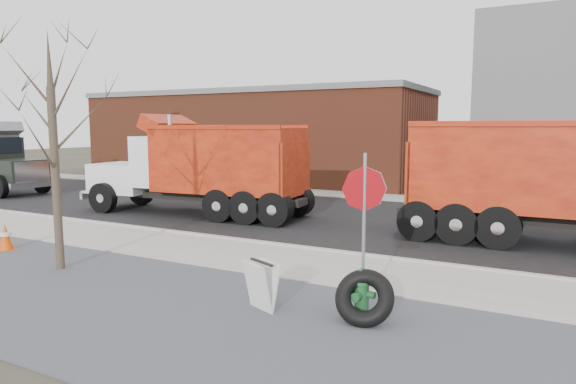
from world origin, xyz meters
The scene contains 15 objects.
ground centered at (0.00, 0.00, 0.00)m, with size 120.00×120.00×0.00m, color #383328.
gravel_verge centered at (0.00, -3.50, 0.01)m, with size 60.00×5.00×0.03m, color slate.
sidewalk centered at (0.00, 0.25, 0.03)m, with size 60.00×2.50×0.06m, color #9E9B93.
curb centered at (0.00, 1.55, 0.06)m, with size 60.00×0.15×0.11m, color #9E9B93.
road centered at (0.00, 6.30, 0.01)m, with size 60.00×9.40×0.02m, color black.
far_sidewalk centered at (0.00, 12.00, 0.03)m, with size 60.00×2.00×0.06m, color #9E9B93.
building_brick centered at (-10.00, 17.00, 2.65)m, with size 20.20×8.20×5.30m.
bare_tree centered at (-3.20, -2.60, 3.30)m, with size 3.20×3.20×5.20m.
fire_hydrant centered at (3.70, -2.24, 0.39)m, with size 0.48×0.47×0.85m.
truck_tire centered at (3.82, -2.43, 0.42)m, with size 1.03×0.85×0.94m.
stop_sign centered at (3.66, -2.09, 1.86)m, with size 0.63×0.44×2.73m.
sandwich_board centered at (2.07, -2.73, 0.46)m, with size 0.72×0.60×0.86m.
traffic_cone_far centered at (-5.95, -2.05, 0.35)m, with size 0.37×0.37×0.70m.
dump_truck_red_a centered at (6.55, 5.04, 1.85)m, with size 9.04×2.53×3.64m.
dump_truck_red_b centered at (-4.75, 4.62, 1.81)m, with size 8.46×3.07×3.54m.
Camera 1 is at (6.45, -10.02, 3.15)m, focal length 32.00 mm.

